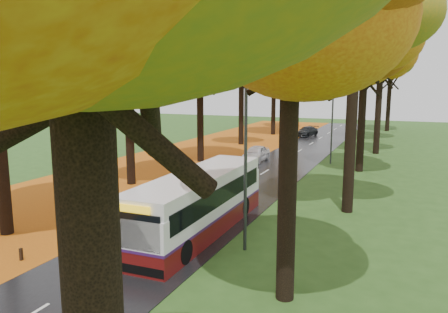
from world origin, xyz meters
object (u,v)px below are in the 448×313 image
Objects in this scene: car_dark at (307,131)px; streetlamp_far at (358,101)px; streetlamp_mid at (330,110)px; streetlamp_near at (240,141)px; bus at (199,201)px; car_silver at (290,138)px; car_white at (256,153)px.

streetlamp_far is at bearing 38.96° from car_dark.
streetlamp_mid is 1.85× the size of car_dark.
streetlamp_near is 0.74× the size of bus.
streetlamp_far is 42.95m from bus.
streetlamp_far is (0.00, 44.00, 0.00)m from streetlamp_near.
streetlamp_near is 1.00× the size of streetlamp_mid.
bus is at bearing -100.96° from car_silver.
streetlamp_far is 1.92× the size of car_white.
streetlamp_far is 13.14m from car_silver.
car_white is 1.05× the size of car_silver.
bus is at bearing 153.97° from streetlamp_near.
bus reaches higher than car_silver.
streetlamp_near is at bearing -72.59° from car_white.
bus reaches higher than car_dark.
car_silver is 7.98m from car_dark.
car_silver is (-0.10, 12.77, -0.06)m from car_white.
car_dark is (0.24, 7.98, -0.02)m from car_silver.
streetlamp_mid is 1.92× the size of car_white.
streetlamp_near reaches higher than car_white.
bus is 40.09m from car_dark.
car_silver is 0.92× the size of car_dark.
streetlamp_near is 41.81m from car_dark.
streetlamp_near is 1.00× the size of streetlamp_far.
streetlamp_mid is 20.50m from car_dark.
bus is at bearing -96.98° from streetlamp_mid.
bus reaches higher than car_white.
streetlamp_near is 1.92× the size of car_white.
car_white is at bearing 106.87° from streetlamp_near.
streetlamp_far reaches higher than car_dark.
streetlamp_mid is 1.00× the size of streetlamp_far.
streetlamp_near is 2.02× the size of car_silver.
streetlamp_near is at bearing -96.92° from car_silver.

